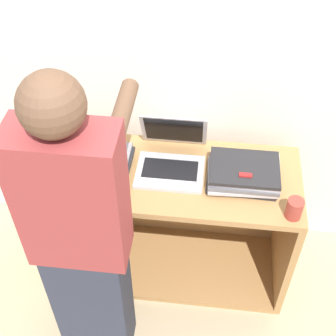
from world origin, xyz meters
name	(u,v)px	position (x,y,z in m)	size (l,w,h in m)	color
ground_plane	(164,302)	(0.00, 0.00, 0.00)	(12.00, 12.00, 0.00)	tan
wall_back	(179,60)	(0.00, 0.65, 1.20)	(8.00, 0.05, 2.40)	silver
cart	(171,213)	(0.00, 0.34, 0.39)	(1.31, 0.54, 0.78)	#A87A47
laptop_open	(171,158)	(0.00, 0.33, 0.83)	(0.33, 0.35, 0.25)	#B7B7BC
laptop_stack_left	(97,163)	(-0.37, 0.27, 0.82)	(0.35, 0.26, 0.07)	slate
laptop_stack_right	(243,173)	(0.36, 0.27, 0.83)	(0.35, 0.28, 0.09)	#232326
person	(82,243)	(-0.31, -0.24, 0.85)	(0.40, 0.53, 1.68)	#2D3342
mug	(294,209)	(0.59, 0.07, 0.83)	(0.08, 0.08, 0.10)	#9E382D
inventory_tag	(246,175)	(0.36, 0.21, 0.88)	(0.06, 0.02, 0.01)	red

